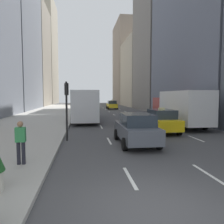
# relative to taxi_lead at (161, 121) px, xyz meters

# --- Properties ---
(ground_plane) EXTENTS (160.00, 160.00, 0.00)m
(ground_plane) POSITION_rel_taxi_lead_xyz_m (-4.00, -10.65, -0.88)
(ground_plane) COLOR #474749
(sidewalk_left) EXTENTS (8.00, 66.00, 0.15)m
(sidewalk_left) POSITION_rel_taxi_lead_xyz_m (-11.00, 16.35, -0.81)
(sidewalk_left) COLOR #ADAAA3
(sidewalk_left) RESTS_ON ground
(lane_markings) EXTENTS (5.72, 56.00, 0.01)m
(lane_markings) POSITION_rel_taxi_lead_xyz_m (-1.40, 12.35, -0.87)
(lane_markings) COLOR white
(lane_markings) RESTS_ON ground
(building_row_left) EXTENTS (6.00, 80.53, 33.75)m
(building_row_left) POSITION_rel_taxi_lead_xyz_m (-18.00, 33.40, 11.99)
(building_row_left) COLOR slate
(building_row_left) RESTS_ON ground
(building_row_right) EXTENTS (6.00, 77.84, 36.92)m
(building_row_right) POSITION_rel_taxi_lead_xyz_m (8.00, 22.22, 14.35)
(building_row_right) COLOR #4C515B
(building_row_right) RESTS_ON ground
(taxi_lead) EXTENTS (2.02, 4.40, 1.87)m
(taxi_lead) POSITION_rel_taxi_lead_xyz_m (0.00, 0.00, 0.00)
(taxi_lead) COLOR yellow
(taxi_lead) RESTS_ON ground
(taxi_second) EXTENTS (2.02, 4.40, 1.87)m
(taxi_second) POSITION_rel_taxi_lead_xyz_m (0.00, 28.51, 0.00)
(taxi_second) COLOR yellow
(taxi_second) RESTS_ON ground
(sedan_black_near) EXTENTS (2.02, 4.47, 1.76)m
(sedan_black_near) POSITION_rel_taxi_lead_xyz_m (-2.80, -3.76, 0.01)
(sedan_black_near) COLOR #565B66
(sedan_black_near) RESTS_ON ground
(city_bus) EXTENTS (2.80, 11.61, 3.25)m
(city_bus) POSITION_rel_taxi_lead_xyz_m (-5.61, 9.11, 0.91)
(city_bus) COLOR silver
(city_bus) RESTS_ON ground
(box_truck) EXTENTS (2.58, 8.40, 3.15)m
(box_truck) POSITION_rel_taxi_lead_xyz_m (2.80, 2.89, 0.83)
(box_truck) COLOR maroon
(box_truck) RESTS_ON ground
(pedestrian_near_curb) EXTENTS (0.36, 0.22, 1.65)m
(pedestrian_near_curb) POSITION_rel_taxi_lead_xyz_m (-8.09, -7.16, 0.19)
(pedestrian_near_curb) COLOR #23232D
(pedestrian_near_curb) RESTS_ON sidewalk_left
(traffic_light_pole) EXTENTS (0.24, 0.42, 3.60)m
(traffic_light_pole) POSITION_rel_taxi_lead_xyz_m (-6.75, -2.13, 1.53)
(traffic_light_pole) COLOR black
(traffic_light_pole) RESTS_ON ground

